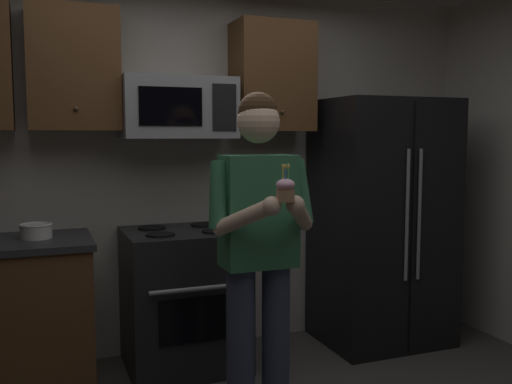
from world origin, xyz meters
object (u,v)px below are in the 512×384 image
cupcake (285,189)px  refrigerator (382,222)px  microwave (178,108)px  person (259,241)px  oven_range (184,299)px  bowl_large_white (36,231)px

cupcake → refrigerator: bearing=42.1°
refrigerator → microwave: bearing=174.0°
person → cupcake: size_ratio=10.13×
oven_range → microwave: 1.26m
bowl_large_white → oven_range: bearing=-2.5°
bowl_large_white → refrigerator: bearing=-1.9°
bowl_large_white → person: (1.08, -0.95, 0.03)m
refrigerator → bowl_large_white: 2.40m
microwave → cupcake: bearing=-82.6°
refrigerator → cupcake: 1.83m
person → cupcake: person is taller
microwave → bowl_large_white: microwave is taller
oven_range → bowl_large_white: 1.03m
microwave → refrigerator: size_ratio=0.41×
oven_range → refrigerator: (1.50, -0.04, 0.44)m
oven_range → bowl_large_white: size_ratio=4.85×
oven_range → bowl_large_white: bowl_large_white is taller
oven_range → person: size_ratio=0.53×
microwave → bowl_large_white: 1.18m
oven_range → person: 1.07m
refrigerator → bowl_large_white: (-2.40, 0.08, 0.07)m
bowl_large_white → cupcake: 1.70m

